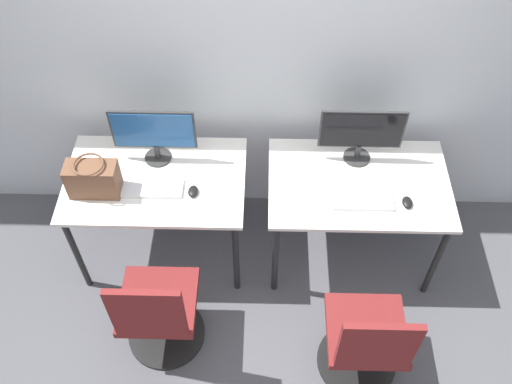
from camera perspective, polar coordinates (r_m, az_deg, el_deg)
ground_plane at (r=3.86m, az=-0.05°, el=-10.09°), size 20.00×20.00×0.00m
wall_back at (r=3.37m, az=0.27°, el=14.86°), size 12.00×0.05×2.80m
desk_left at (r=3.58m, az=-9.92°, el=0.47°), size 1.10×0.72×0.74m
monitor_left at (r=3.48m, az=-10.20°, el=5.80°), size 0.51×0.17×0.38m
keyboard_left at (r=3.46m, az=-10.31°, el=0.38°), size 0.36×0.15×0.02m
mouse_left at (r=3.40m, az=-6.31°, el=0.07°), size 0.06×0.09×0.03m
office_chair_left at (r=3.42m, az=-9.72°, el=-12.03°), size 0.48×0.48×0.89m
desk_right at (r=3.57m, az=10.12°, el=0.12°), size 1.10×0.72×0.74m
monitor_right at (r=3.49m, az=10.49°, el=5.81°), size 0.51×0.17×0.38m
keyboard_right at (r=3.40m, az=10.56°, el=-0.82°), size 0.36×0.15×0.02m
mouse_right at (r=3.44m, az=14.89°, el=-1.01°), size 0.06×0.09×0.03m
office_chair_right at (r=3.35m, az=10.90°, el=-14.75°), size 0.48×0.48×0.89m
handbag at (r=3.45m, az=-15.99°, el=1.28°), size 0.30×0.18×0.25m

